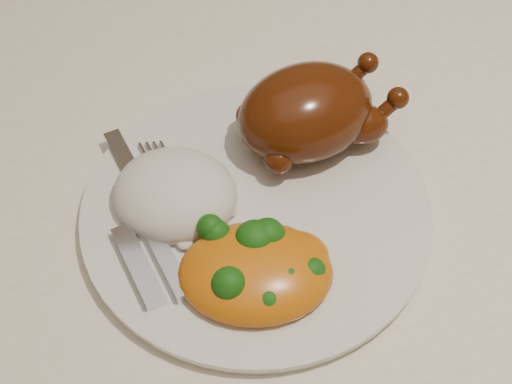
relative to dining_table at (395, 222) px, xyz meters
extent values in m
cube|color=brown|center=(0.00, 0.00, 0.07)|extent=(1.60, 0.90, 0.04)
cube|color=white|center=(0.00, 0.00, 0.10)|extent=(1.72, 1.02, 0.01)
cylinder|color=silver|center=(-0.16, -0.05, 0.11)|extent=(0.34, 0.34, 0.01)
ellipsoid|color=#4F1E08|center=(-0.10, 0.02, 0.16)|extent=(0.15, 0.13, 0.08)
ellipsoid|color=#4F1E08|center=(-0.11, 0.02, 0.17)|extent=(0.07, 0.06, 0.03)
ellipsoid|color=#4F1E08|center=(-0.05, 0.01, 0.14)|extent=(0.05, 0.04, 0.04)
sphere|color=#4F1E08|center=(-0.02, 0.02, 0.16)|extent=(0.02, 0.02, 0.02)
ellipsoid|color=#4F1E08|center=(-0.07, 0.06, 0.14)|extent=(0.05, 0.04, 0.04)
sphere|color=#4F1E08|center=(-0.03, 0.07, 0.16)|extent=(0.02, 0.02, 0.02)
sphere|color=#4F1E08|center=(-0.13, -0.02, 0.14)|extent=(0.03, 0.03, 0.03)
sphere|color=#4F1E08|center=(-0.15, 0.04, 0.14)|extent=(0.03, 0.03, 0.03)
ellipsoid|color=white|center=(-0.23, -0.03, 0.13)|extent=(0.14, 0.14, 0.06)
ellipsoid|color=orange|center=(-0.17, -0.12, 0.12)|extent=(0.14, 0.11, 0.04)
ellipsoid|color=orange|center=(-0.13, -0.11, 0.13)|extent=(0.06, 0.05, 0.03)
ellipsoid|color=#12400A|center=(-0.15, -0.09, 0.14)|extent=(0.03, 0.03, 0.03)
ellipsoid|color=#12400A|center=(-0.19, -0.14, 0.14)|extent=(0.03, 0.03, 0.03)
ellipsoid|color=#12400A|center=(-0.16, -0.15, 0.13)|extent=(0.02, 0.02, 0.02)
ellipsoid|color=#12400A|center=(-0.12, -0.13, 0.13)|extent=(0.02, 0.02, 0.02)
ellipsoid|color=#12400A|center=(-0.20, -0.08, 0.14)|extent=(0.02, 0.02, 0.02)
ellipsoid|color=#12400A|center=(-0.16, -0.10, 0.14)|extent=(0.03, 0.03, 0.03)
ellipsoid|color=#12400A|center=(-0.16, -0.10, 0.14)|extent=(0.03, 0.03, 0.03)
ellipsoid|color=#12400A|center=(-0.19, -0.09, 0.13)|extent=(0.03, 0.03, 0.03)
ellipsoid|color=#12400A|center=(-0.15, -0.14, 0.13)|extent=(0.02, 0.02, 0.02)
ellipsoid|color=#12400A|center=(-0.14, -0.13, 0.13)|extent=(0.02, 0.02, 0.02)
cube|color=silver|center=(-0.26, -0.01, 0.12)|extent=(0.06, 0.13, 0.00)
cube|color=silver|center=(-0.26, -0.10, 0.12)|extent=(0.04, 0.08, 0.01)
cube|color=silver|center=(-0.24, -0.09, 0.12)|extent=(0.04, 0.09, 0.01)
cube|color=silver|center=(-0.24, -0.01, 0.12)|extent=(0.05, 0.09, 0.00)
camera|label=1|loc=(-0.20, -0.42, 0.62)|focal=50.00mm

